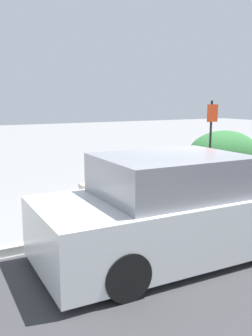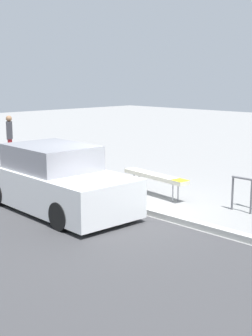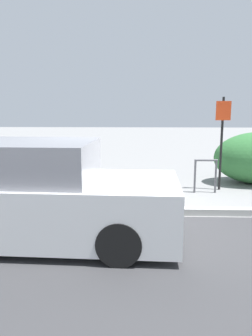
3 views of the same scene
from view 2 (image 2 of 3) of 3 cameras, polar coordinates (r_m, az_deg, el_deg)
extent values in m
plane|color=gray|center=(11.25, 0.34, -4.97)|extent=(60.00, 60.00, 0.00)
cube|color=#A8A8A3|center=(11.24, 0.34, -4.65)|extent=(60.00, 0.20, 0.13)
cylinder|color=#99999E|center=(13.01, 0.98, -1.72)|extent=(0.04, 0.04, 0.47)
cylinder|color=#99999E|center=(11.85, 5.72, -3.04)|extent=(0.04, 0.04, 0.47)
cylinder|color=#99999E|center=(13.12, 1.60, -1.62)|extent=(0.04, 0.04, 0.47)
cylinder|color=#99999E|center=(11.98, 6.36, -2.90)|extent=(0.04, 0.04, 0.47)
cube|color=beige|center=(12.41, 3.57, -1.01)|extent=(2.27, 0.60, 0.11)
cube|color=yellow|center=(11.73, 6.60, -1.48)|extent=(0.40, 0.37, 0.01)
cylinder|color=#515156|center=(11.36, 12.85, -3.01)|extent=(0.05, 0.05, 0.80)
cylinder|color=#515156|center=(11.11, 15.03, -3.43)|extent=(0.05, 0.05, 0.80)
cylinder|color=#515156|center=(11.14, 14.02, -1.22)|extent=(0.55, 0.06, 0.05)
cylinder|color=gold|center=(14.44, -9.70, -0.33)|extent=(0.20, 0.20, 0.60)
sphere|color=gold|center=(14.37, -9.75, 1.05)|extent=(0.22, 0.22, 0.22)
cylinder|color=gold|center=(14.54, -10.03, -0.02)|extent=(0.08, 0.07, 0.07)
cylinder|color=gold|center=(14.31, -9.39, -0.18)|extent=(0.08, 0.07, 0.07)
cylinder|color=maroon|center=(18.33, -13.94, 2.20)|extent=(0.16, 0.16, 0.80)
cylinder|color=maroon|center=(18.50, -13.91, 2.28)|extent=(0.16, 0.16, 0.80)
cube|color=#333338|center=(18.32, -14.03, 4.49)|extent=(0.43, 0.39, 0.66)
sphere|color=#8C6647|center=(18.28, -14.10, 5.87)|extent=(0.23, 0.23, 0.23)
cylinder|color=black|center=(10.67, -0.81, -4.19)|extent=(0.61, 0.20, 0.60)
cylinder|color=black|center=(9.71, -8.04, -5.83)|extent=(0.61, 0.20, 0.60)
cylinder|color=black|center=(12.72, -8.76, -1.83)|extent=(0.61, 0.20, 0.60)
cube|color=white|center=(11.16, -8.48, -2.40)|extent=(4.34, 1.93, 0.85)
cube|color=gray|center=(11.16, -9.08, 1.28)|extent=(2.11, 1.66, 0.60)
camera|label=1|loc=(12.38, -34.96, 5.44)|focal=40.00mm
camera|label=3|loc=(7.51, -32.35, 1.05)|focal=35.00mm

